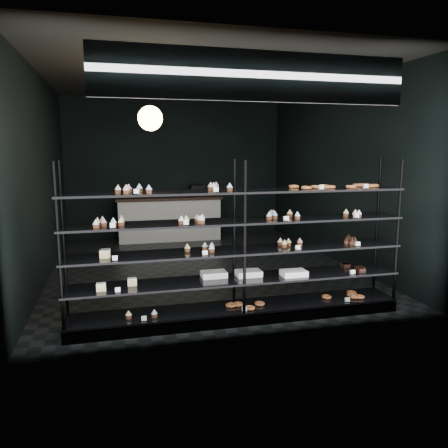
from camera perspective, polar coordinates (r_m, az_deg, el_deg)
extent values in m
cube|color=black|center=(7.67, -2.93, -5.58)|extent=(5.00, 6.00, 0.01)
cube|color=black|center=(7.50, -3.15, 18.66)|extent=(5.00, 6.00, 0.01)
cube|color=black|center=(10.37, -6.29, 7.28)|extent=(5.00, 0.01, 3.20)
cube|color=black|center=(4.52, 4.40, 4.30)|extent=(5.00, 0.01, 3.20)
cube|color=black|center=(7.35, -22.62, 5.65)|extent=(0.01, 6.00, 3.20)
cube|color=black|center=(8.27, 14.32, 6.45)|extent=(0.01, 6.00, 3.20)
cube|color=black|center=(5.38, 1.95, -11.70)|extent=(4.00, 0.50, 0.12)
cylinder|color=black|center=(4.74, -20.75, -3.58)|extent=(0.04, 0.04, 1.85)
cylinder|color=black|center=(5.17, -20.21, -2.49)|extent=(0.04, 0.04, 1.85)
cylinder|color=black|center=(4.91, 2.72, -2.51)|extent=(0.04, 0.04, 1.85)
cylinder|color=black|center=(5.33, 1.35, -1.55)|extent=(0.04, 0.04, 1.85)
cylinder|color=black|center=(5.79, 21.72, -1.33)|extent=(0.04, 0.04, 1.85)
cylinder|color=black|center=(6.15, 19.34, -0.58)|extent=(0.04, 0.04, 1.85)
cube|color=black|center=(5.35, 1.95, -10.80)|extent=(4.00, 0.50, 0.03)
cube|color=black|center=(5.24, 1.98, -7.21)|extent=(4.00, 0.50, 0.02)
cube|color=black|center=(5.15, 2.00, -3.48)|extent=(4.00, 0.50, 0.02)
cube|color=black|center=(5.08, 2.02, 0.37)|extent=(4.00, 0.50, 0.02)
cube|color=black|center=(5.04, 2.05, 4.30)|extent=(4.00, 0.50, 0.02)
cube|color=white|center=(4.66, -11.89, 4.13)|extent=(0.06, 0.04, 0.06)
cube|color=white|center=(4.78, -0.86, 4.47)|extent=(0.06, 0.04, 0.06)
cube|color=white|center=(5.19, 12.28, 4.66)|extent=(0.05, 0.04, 0.06)
cube|color=white|center=(5.52, 18.40, 4.67)|extent=(0.06, 0.04, 0.06)
cube|color=white|center=(4.70, -14.29, -0.23)|extent=(0.06, 0.04, 0.06)
cube|color=white|center=(4.76, -4.45, 0.18)|extent=(0.05, 0.04, 0.06)
cube|color=white|center=(5.08, 8.35, 0.70)|extent=(0.05, 0.04, 0.06)
cube|color=white|center=(5.45, 16.48, 1.01)|extent=(0.06, 0.04, 0.06)
cube|color=white|center=(4.77, -14.25, -4.38)|extent=(0.06, 0.04, 0.06)
cube|color=white|center=(4.86, -2.51, -3.81)|extent=(0.06, 0.04, 0.06)
cube|color=white|center=(5.20, 9.58, -3.06)|extent=(0.05, 0.04, 0.06)
cube|color=white|center=(5.57, 17.21, -2.52)|extent=(0.06, 0.04, 0.06)
cube|color=white|center=(4.86, -14.08, -8.38)|extent=(0.06, 0.04, 0.06)
cube|color=white|center=(5.63, 16.73, -6.03)|extent=(0.06, 0.04, 0.06)
cube|color=white|center=(4.99, -10.99, -12.08)|extent=(0.06, 0.04, 0.06)
cube|color=white|center=(5.19, 3.14, -11.02)|extent=(0.06, 0.04, 0.06)
cube|color=white|center=(5.70, 15.90, -9.49)|extent=(0.06, 0.04, 0.06)
cube|color=#0D1843|center=(4.63, 4.26, 18.70)|extent=(3.20, 0.04, 0.45)
cube|color=white|center=(4.61, 4.34, 18.74)|extent=(3.30, 0.02, 0.50)
cylinder|color=black|center=(6.32, -9.74, 17.53)|extent=(0.01, 0.01, 0.56)
sphere|color=#FFAC59|center=(6.27, -9.62, 13.46)|extent=(0.34, 0.34, 0.34)
cube|color=beige|center=(9.96, -7.17, 0.57)|extent=(2.25, 0.60, 0.92)
cube|color=black|center=(9.89, -7.23, 3.37)|extent=(2.34, 0.65, 0.06)
cube|color=black|center=(9.98, -3.58, 4.38)|extent=(0.30, 0.30, 0.25)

